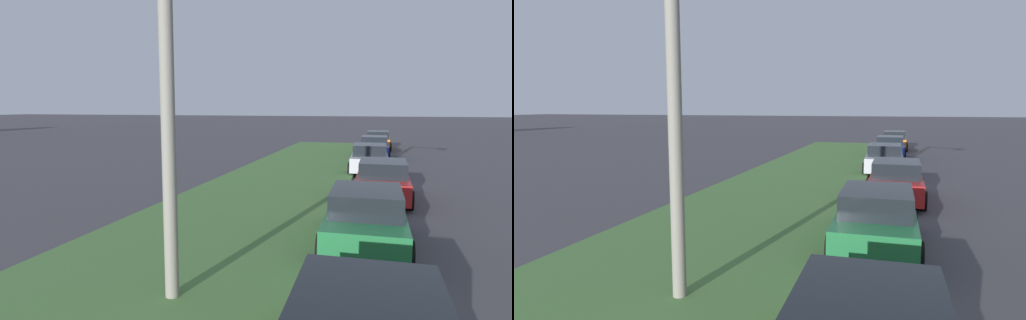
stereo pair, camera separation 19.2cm
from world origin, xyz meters
The scene contains 7 objects.
grass_median centered at (10.00, 8.40, 0.06)m, with size 60.00×6.00×0.12m, color #477238.
parked_car_green centered at (11.23, 4.46, 0.72)m, with size 4.33×2.07×1.47m.
parked_car_red centered at (16.82, 4.08, 0.72)m, with size 4.30×2.03×1.47m.
parked_car_silver centered at (23.56, 4.72, 0.72)m, with size 4.33×2.08×1.47m.
parked_car_blue centered at (29.86, 4.59, 0.72)m, with size 4.31×2.03×1.47m.
parked_car_orange centered at (35.83, 4.41, 0.72)m, with size 4.31×2.04×1.47m.
streetlight centered at (7.13, 7.23, 4.39)m, with size 0.99×2.83×7.50m.
Camera 1 is at (0.81, 4.17, 3.40)m, focal length 30.08 mm.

